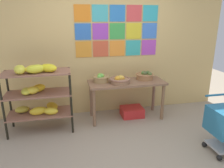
# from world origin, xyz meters

# --- Properties ---
(ground) EXTENTS (9.29, 9.29, 0.00)m
(ground) POSITION_xyz_m (0.00, 0.00, 0.00)
(ground) COLOR gray
(back_wall_with_art) EXTENTS (4.80, 0.07, 2.83)m
(back_wall_with_art) POSITION_xyz_m (0.00, 1.67, 1.42)
(back_wall_with_art) COLOR tan
(back_wall_with_art) RESTS_ON ground
(banana_shelf_unit) EXTENTS (1.07, 0.53, 1.19)m
(banana_shelf_unit) POSITION_xyz_m (-1.27, 1.07, 0.72)
(banana_shelf_unit) COLOR black
(banana_shelf_unit) RESTS_ON ground
(display_table) EXTENTS (1.42, 0.56, 0.74)m
(display_table) POSITION_xyz_m (0.30, 1.24, 0.63)
(display_table) COLOR #835E44
(display_table) RESTS_ON ground
(fruit_basket_left) EXTENTS (0.33, 0.33, 0.16)m
(fruit_basket_left) POSITION_xyz_m (0.68, 1.30, 0.81)
(fruit_basket_left) COLOR #A16F43
(fruit_basket_left) RESTS_ON display_table
(fruit_basket_centre) EXTENTS (0.30, 0.30, 0.16)m
(fruit_basket_centre) POSITION_xyz_m (-0.18, 1.31, 0.81)
(fruit_basket_centre) COLOR #A58451
(fruit_basket_centre) RESTS_ON display_table
(fruit_basket_right) EXTENTS (0.37, 0.37, 0.15)m
(fruit_basket_right) POSITION_xyz_m (0.15, 1.16, 0.80)
(fruit_basket_right) COLOR #91694A
(fruit_basket_right) RESTS_ON display_table
(produce_crate_under_table) EXTENTS (0.42, 0.34, 0.18)m
(produce_crate_under_table) POSITION_xyz_m (0.43, 1.27, 0.09)
(produce_crate_under_table) COLOR red
(produce_crate_under_table) RESTS_ON ground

